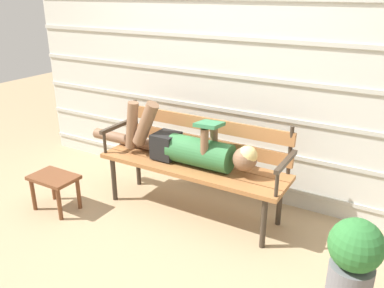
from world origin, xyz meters
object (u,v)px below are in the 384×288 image
object	(u,v)px
park_bench	(196,157)
potted_plant	(353,263)
footstool	(54,183)
reclining_person	(186,146)

from	to	relation	value
park_bench	potted_plant	world-z (taller)	park_bench
footstool	potted_plant	xyz separation A→B (m)	(2.44, 0.06, 0.08)
park_bench	footstool	world-z (taller)	park_bench
reclining_person	potted_plant	world-z (taller)	reclining_person
reclining_person	footstool	bearing A→B (deg)	-150.16
park_bench	reclining_person	world-z (taller)	reclining_person
park_bench	reclining_person	xyz separation A→B (m)	(-0.06, -0.07, 0.11)
park_bench	footstool	xyz separation A→B (m)	(-1.05, -0.64, -0.23)
reclining_person	footstool	xyz separation A→B (m)	(-0.99, -0.57, -0.34)
park_bench	potted_plant	xyz separation A→B (m)	(1.39, -0.58, -0.15)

